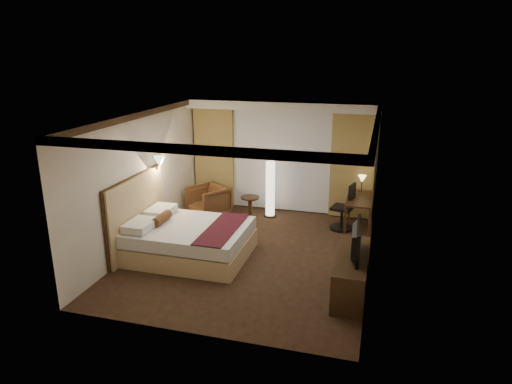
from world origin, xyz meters
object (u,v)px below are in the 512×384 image
(armchair, at_px, (209,200))
(side_table, at_px, (250,206))
(desk, at_px, (359,214))
(television, at_px, (352,238))
(bed, at_px, (190,240))
(floor_lamp, at_px, (270,189))
(office_chair, at_px, (342,206))
(dresser, at_px, (351,273))

(armchair, xyz_separation_m, side_table, (0.94, 0.29, -0.17))
(desk, bearing_deg, television, -89.59)
(side_table, distance_m, desk, 2.56)
(television, bearing_deg, bed, 77.00)
(desk, height_order, television, television)
(bed, xyz_separation_m, side_table, (0.49, 2.44, -0.08))
(bed, bearing_deg, floor_lamp, 69.56)
(office_chair, xyz_separation_m, dresser, (0.41, -2.74, -0.21))
(armchair, distance_m, desk, 3.50)
(bed, height_order, side_table, bed)
(armchair, relative_size, desk, 0.67)
(floor_lamp, bearing_deg, armchair, -164.11)
(armchair, distance_m, television, 4.46)
(dresser, xyz_separation_m, television, (-0.03, 0.00, 0.62))
(bed, xyz_separation_m, television, (3.06, -0.54, 0.63))
(bed, distance_m, television, 3.17)
(armchair, relative_size, office_chair, 0.78)
(armchair, bearing_deg, floor_lamp, 50.63)
(bed, xyz_separation_m, office_chair, (2.68, 2.20, 0.21))
(television, bearing_deg, desk, -2.54)
(bed, xyz_separation_m, floor_lamp, (0.95, 2.55, 0.36))
(armchair, distance_m, floor_lamp, 1.49)
(dresser, height_order, television, television)
(armchair, height_order, side_table, armchair)
(bed, xyz_separation_m, desk, (3.04, 2.25, 0.05))
(armchair, height_order, desk, armchair)
(armchair, bearing_deg, desk, 36.32)
(armchair, bearing_deg, television, -2.69)
(side_table, bearing_deg, armchair, -162.96)
(bed, distance_m, floor_lamp, 2.75)
(bed, height_order, floor_lamp, floor_lamp)
(dresser, relative_size, television, 1.64)
(office_chair, relative_size, television, 1.05)
(side_table, bearing_deg, television, -49.21)
(television, bearing_deg, side_table, 37.84)
(armchair, relative_size, dresser, 0.49)
(desk, relative_size, television, 1.21)
(dresser, bearing_deg, bed, 170.04)
(side_table, bearing_deg, office_chair, -6.34)
(floor_lamp, relative_size, television, 1.33)
(office_chair, height_order, television, office_chair)
(floor_lamp, height_order, television, floor_lamp)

